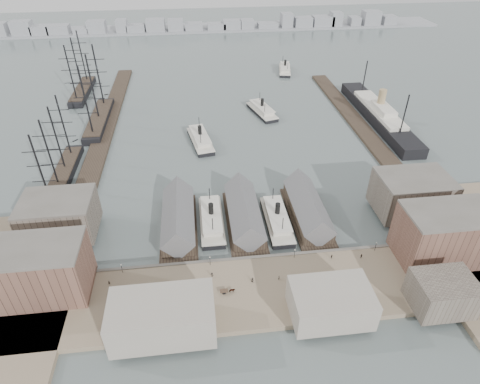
{
  "coord_description": "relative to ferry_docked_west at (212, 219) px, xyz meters",
  "views": [
    {
      "loc": [
        -16.73,
        -107.21,
        103.79
      ],
      "look_at": [
        0.0,
        30.0,
        6.0
      ],
      "focal_mm": 30.0,
      "sensor_mm": 36.0,
      "label": 1
    }
  ],
  "objects": [
    {
      "name": "warehouse_west_back",
      "position": [
        -57.0,
        0.54,
        6.46
      ],
      "size": [
        26.0,
        20.0,
        14.0
      ],
      "primitive_type": "cube",
      "color": "#60564C",
      "rests_on": "west_land"
    },
    {
      "name": "lamp_post_far_e",
      "position": [
        58.0,
        -24.46,
        2.17
      ],
      "size": [
        0.44,
        0.44,
        3.92
      ],
      "color": "black",
      "rests_on": "quay"
    },
    {
      "name": "pedestrian_6",
      "position": [
        41.18,
        -26.41,
        0.28
      ],
      "size": [
        0.73,
        0.88,
        1.65
      ],
      "primitive_type": "imported",
      "rotation": [
        0.0,
        0.0,
        1.43
      ],
      "color": "black",
      "rests_on": "quay"
    },
    {
      "name": "tram",
      "position": [
        69.72,
        -35.85,
        1.39
      ],
      "size": [
        3.63,
        10.79,
        3.77
      ],
      "rotation": [
        0.0,
        0.0,
        -0.08
      ],
      "color": "black",
      "rests_on": "quay"
    },
    {
      "name": "warehouse_west_front",
      "position": [
        -57.0,
        -29.46,
        8.46
      ],
      "size": [
        32.0,
        18.0,
        18.0
      ],
      "primitive_type": "cube",
      "color": "brown",
      "rests_on": "west_land"
    },
    {
      "name": "street_bldg_center",
      "position": [
        33.0,
        -49.46,
        4.46
      ],
      "size": [
        24.0,
        16.0,
        10.0
      ],
      "primitive_type": "cube",
      "color": "gray",
      "rests_on": "quay"
    },
    {
      "name": "ferry_docked_west",
      "position": [
        0.0,
        0.0,
        0.0
      ],
      "size": [
        9.11,
        30.38,
        10.85
      ],
      "color": "black",
      "rests_on": "ground"
    },
    {
      "name": "ferry_open_far",
      "position": [
        68.18,
        177.5,
        -0.22
      ],
      "size": [
        13.47,
        28.84,
        9.91
      ],
      "rotation": [
        0.0,
        0.0,
        -0.19
      ],
      "color": "black",
      "rests_on": "ground"
    },
    {
      "name": "horse_cart_right",
      "position": [
        32.4,
        -40.72,
        0.28
      ],
      "size": [
        4.86,
        2.88,
        1.64
      ],
      "rotation": [
        0.0,
        0.0,
        1.88
      ],
      "color": "black",
      "rests_on": "quay"
    },
    {
      "name": "ferry_shed_east",
      "position": [
        39.0,
        -0.59,
        2.1
      ],
      "size": [
        14.0,
        42.0,
        12.6
      ],
      "color": "#2D231C",
      "rests_on": "ground"
    },
    {
      "name": "pedestrian_8",
      "position": [
        51.68,
        -27.52,
        0.33
      ],
      "size": [
        1.1,
        0.74,
        1.74
      ],
      "primitive_type": "imported",
      "rotation": [
        0.0,
        0.0,
        3.48
      ],
      "color": "black",
      "rests_on": "quay"
    },
    {
      "name": "lamp_post_far_w",
      "position": [
        -32.0,
        -24.46,
        2.17
      ],
      "size": [
        0.44,
        0.44,
        3.92
      ],
      "color": "black",
      "rests_on": "quay"
    },
    {
      "name": "pedestrian_2",
      "position": [
        -1.69,
        -30.01,
        0.35
      ],
      "size": [
        1.33,
        1.16,
        1.78
      ],
      "primitive_type": "imported",
      "rotation": [
        0.0,
        0.0,
        2.59
      ],
      "color": "black",
      "rests_on": "quay"
    },
    {
      "name": "ferry_docked_east",
      "position": [
        26.0,
        -2.87,
        -0.03
      ],
      "size": [
        9.01,
        30.02,
        10.72
      ],
      "color": "black",
      "rests_on": "ground"
    },
    {
      "name": "pedestrian_9",
      "position": [
        71.51,
        -35.91,
        0.31
      ],
      "size": [
        0.54,
        0.83,
        1.7
      ],
      "primitive_type": "imported",
      "rotation": [
        0.0,
        0.0,
        4.71
      ],
      "color": "black",
      "rests_on": "quay"
    },
    {
      "name": "sailing_ship_mid",
      "position": [
        -59.77,
        101.17,
        0.34
      ],
      "size": [
        9.81,
        56.65,
        40.31
      ],
      "color": "black",
      "rests_on": "ground"
    },
    {
      "name": "warehouse_east_front",
      "position": [
        79.0,
        -29.46,
        8.96
      ],
      "size": [
        30.0,
        18.0,
        19.0
      ],
      "primitive_type": "cube",
      "color": "brown",
      "rests_on": "east_land"
    },
    {
      "name": "ferry_open_mid",
      "position": [
        37.66,
        102.75,
        -0.09
      ],
      "size": [
        16.31,
        30.54,
        10.45
      ],
      "rotation": [
        0.0,
        0.0,
        0.27
      ],
      "color": "black",
      "rests_on": "ground"
    },
    {
      "name": "pedestrian_7",
      "position": [
        39.37,
        -44.09,
        0.34
      ],
      "size": [
        0.75,
        1.19,
        1.77
      ],
      "primitive_type": "imported",
      "rotation": [
        0.0,
        0.0,
        1.49
      ],
      "color": "black",
      "rests_on": "quay"
    },
    {
      "name": "ferry_shed_west",
      "position": [
        -13.0,
        -0.59,
        2.1
      ],
      "size": [
        14.0,
        42.0,
        12.6
      ],
      "color": "#2D231C",
      "rests_on": "ground"
    },
    {
      "name": "east_wharf",
      "position": [
        91.0,
        72.54,
        -1.74
      ],
      "size": [
        10.0,
        180.0,
        1.6
      ],
      "primitive_type": "cube",
      "color": "#2D231C",
      "rests_on": "ground"
    },
    {
      "name": "pedestrian_3",
      "position": [
        -8.48,
        -39.48,
        0.28
      ],
      "size": [
        0.97,
        0.41,
        1.65
      ],
      "primitive_type": "imported",
      "rotation": [
        0.0,
        0.0,
        0.01
      ],
      "color": "black",
      "rests_on": "quay"
    },
    {
      "name": "lamp_post_near_e",
      "position": [
        28.0,
        -24.46,
        2.17
      ],
      "size": [
        0.44,
        0.44,
        3.92
      ],
      "color": "black",
      "rests_on": "quay"
    },
    {
      "name": "lamp_post_near_w",
      "position": [
        -2.0,
        -24.46,
        2.17
      ],
      "size": [
        0.44,
        0.44,
        3.92
      ],
      "color": "black",
      "rests_on": "quay"
    },
    {
      "name": "street_bldg_west",
      "position": [
        -17.0,
        -49.46,
        5.46
      ],
      "size": [
        30.0,
        16.0,
        12.0
      ],
      "primitive_type": "cube",
      "color": "gray",
      "rests_on": "quay"
    },
    {
      "name": "ground",
      "position": [
        13.0,
        -17.46,
        -2.54
      ],
      "size": [
        900.0,
        900.0,
        0.0
      ],
      "primitive_type": "plane",
      "color": "#4F5B5B",
      "rests_on": "ground"
    },
    {
      "name": "pedestrian_1",
      "position": [
        -34.89,
        -34.44,
        0.25
      ],
      "size": [
        0.93,
        0.84,
        1.58
      ],
      "primitive_type": "imported",
      "rotation": [
        0.0,
        0.0,
        0.38
      ],
      "color": "black",
      "rests_on": "quay"
    },
    {
      "name": "warehouse_east_back",
      "position": [
        81.0,
        -2.46,
        6.96
      ],
      "size": [
        28.0,
        20.0,
        15.0
      ],
      "primitive_type": "cube",
      "color": "#60564C",
      "rests_on": "east_land"
    },
    {
      "name": "sailing_ship_far",
      "position": [
        -78.76,
        150.03,
        0.16
      ],
      "size": [
        9.09,
        50.51,
        37.37
      ],
      "color": "black",
      "rests_on": "ground"
    },
    {
      "name": "street_bldg_east",
      "position": [
        68.0,
        -50.46,
        4.96
      ],
      "size": [
        18.0,
        14.0,
        11.0
      ],
      "primitive_type": "cube",
      "color": "#60564C",
      "rests_on": "quay"
    },
    {
      "name": "pedestrian_5",
      "position": [
        20.49,
        -34.03,
        0.31
      ],
      "size": [
        0.48,
        0.64,
        1.71
      ],
      "primitive_type": "imported",
      "rotation": [
        0.0,
        0.0,
        1.62
      ],
      "color": "black",
      "rests_on": "quay"
    },
    {
      "name": "sailing_ship_near",
      "position": [
        -66.88,
        40.19,
        -0.05
      ],
      "size": [
        8.27,
        56.95,
        33.99
      ],
      "color": "black",
      "rests_on": "ground"
    },
    {
      "name": "seawall",
      "position": [
        13.0,
        -22.66,
        -1.39
      ],
      "size": [
        180.0,
        1.2,
        2.3
      ],
      "primitive_type": "cube",
      "color": "#59544C",
      "rests_on": "ground"
    },
    {
      "name": "ferry_open_near",
      "position": [
        -1.64,
        68.91,
        0.02
      ],
      "size": [
        14.38,
        31.74,
        10.93
      ],
      "rotation": [
        0.0,
        0.0,
        0.18
      ],
      "color": "black",
      "rests_on": "ground"
    },
    {
      "name": "pedestrian_4",
      "position": [
        11.49,
        -33.94,
        0.36
      ],
      "size": [
        1.05,
        0.97,
        1.81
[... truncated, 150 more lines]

